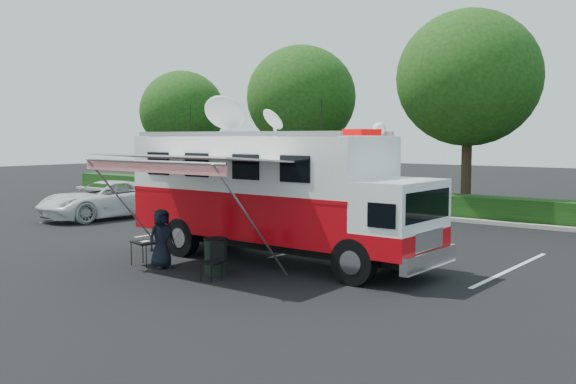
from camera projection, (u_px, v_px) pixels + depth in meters
name	position (u px, v px, depth m)	size (l,w,h in m)	color
ground_plane	(277.00, 261.00, 17.82)	(120.00, 120.00, 0.00)	black
back_border	(493.00, 99.00, 26.77)	(60.00, 6.14, 8.87)	#9E998E
stall_lines	(324.00, 245.00, 20.47)	(24.12, 5.50, 0.01)	silver
command_truck	(275.00, 193.00, 17.70)	(9.25, 2.54, 4.44)	black
awning	(182.00, 161.00, 16.06)	(5.05, 2.61, 3.05)	white
white_suv	(105.00, 218.00, 27.24)	(2.60, 5.64, 1.57)	silver
person	(162.00, 268.00, 16.93)	(0.76, 0.50, 1.56)	black
folding_table	(144.00, 244.00, 17.18)	(0.87, 0.72, 0.65)	black
folding_chair	(214.00, 258.00, 15.45)	(0.50, 0.52, 0.93)	black
trash_bin	(216.00, 256.00, 16.17)	(0.61, 0.61, 0.91)	black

